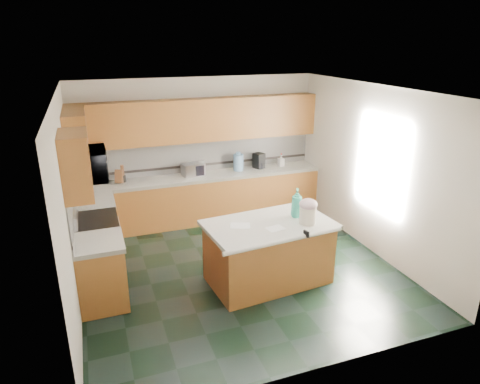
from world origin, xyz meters
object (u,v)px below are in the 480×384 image
knife_block (119,176)px  toaster_oven (193,169)px  coffee_maker (259,161)px  island_top (269,225)px  soap_bottle_island (297,203)px  treat_jar (308,215)px  island_base (268,254)px

knife_block → toaster_oven: (1.35, 0.00, -0.01)m
coffee_maker → island_top: bearing=-132.3°
island_top → soap_bottle_island: (0.46, 0.08, 0.24)m
treat_jar → toaster_oven: (-0.97, 2.71, -0.01)m
treat_jar → soap_bottle_island: size_ratio=0.57×
island_top → knife_block: size_ratio=7.23×
treat_jar → toaster_oven: size_ratio=0.61×
island_base → coffee_maker: coffee_maker is taller
island_base → toaster_oven: size_ratio=4.16×
island_top → knife_block: (-1.81, 2.52, 0.15)m
island_base → toaster_oven: (-0.46, 2.52, 0.61)m
soap_bottle_island → knife_block: bearing=156.3°
treat_jar → knife_block: bearing=105.6°
treat_jar → knife_block: size_ratio=1.00×
island_top → treat_jar: treat_jar is taller
treat_jar → coffee_maker: 2.76m
island_top → knife_block: bearing=120.2°
treat_jar → knife_block: (-2.31, 2.71, -0.00)m
treat_jar → soap_bottle_island: 0.28m
soap_bottle_island → toaster_oven: size_ratio=1.07×
island_top → soap_bottle_island: size_ratio=4.11×
treat_jar → coffee_maker: bearing=57.1°
knife_block → coffee_maker: 2.69m
coffee_maker → toaster_oven: bearing=158.0°
island_top → toaster_oven: toaster_oven is taller
island_base → toaster_oven: 2.64m
soap_bottle_island → coffee_maker: size_ratio=1.43×
soap_bottle_island → treat_jar: bearing=-57.9°
treat_jar → knife_block: 3.56m
knife_block → toaster_oven: 1.35m
knife_block → coffee_maker: size_ratio=0.81×
island_base → toaster_oven: bearing=94.9°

